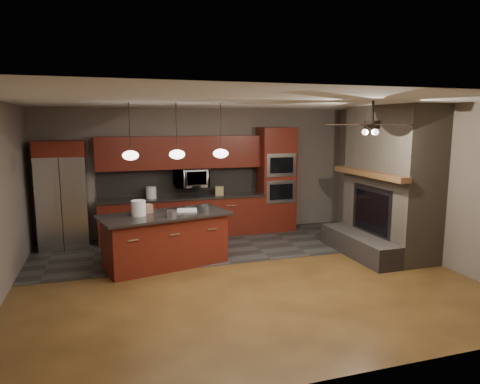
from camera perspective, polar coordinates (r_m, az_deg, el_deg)
name	(u,v)px	position (r m, az deg, el deg)	size (l,w,h in m)	color
ground	(241,276)	(7.14, 0.20, -11.10)	(7.00, 7.00, 0.00)	brown
ceiling	(242,102)	(6.71, 0.21, 11.96)	(7.00, 6.00, 0.02)	white
back_wall	(201,172)	(9.66, -5.23, 2.73)	(7.00, 0.02, 2.80)	#6E6358
right_wall	(423,182)	(8.52, 23.25, 1.18)	(0.02, 6.00, 2.80)	#6E6358
slate_tile_patch	(215,246)	(8.78, -3.41, -7.18)	(7.00, 2.40, 0.01)	#34322F
fireplace_column	(388,186)	(8.55, 19.12, 0.75)	(1.30, 2.10, 2.80)	brown
back_cabinetry	(182,197)	(9.39, -7.68, -0.61)	(3.59, 0.64, 2.20)	#5C1611
oven_tower	(276,179)	(9.90, 4.84, 1.68)	(0.80, 0.63, 2.38)	#5C1611
microwave	(191,178)	(9.37, -6.54, 1.90)	(0.73, 0.41, 0.50)	silver
refrigerator	(63,195)	(9.15, -22.57, -0.38)	(0.92, 0.75, 2.14)	silver
kitchen_island	(166,239)	(7.63, -9.89, -6.23)	(2.35, 1.46, 0.92)	#5C1611
white_bucket	(138,208)	(7.44, -13.38, -2.10)	(0.24, 0.24, 0.26)	white
paint_can	(172,213)	(7.28, -9.05, -2.83)	(0.16, 0.16, 0.11)	#AFB0B5
paint_tray	(187,210)	(7.68, -7.07, -2.43)	(0.35, 0.24, 0.03)	white
cardboard_box	(145,209)	(7.66, -12.52, -2.20)	(0.23, 0.17, 0.15)	#8C6048
counter_bucket	(151,193)	(9.24, -11.77, -0.07)	(0.22, 0.22, 0.25)	silver
counter_box	(219,191)	(9.45, -2.76, 0.17)	(0.18, 0.14, 0.20)	tan
pendant_left	(131,155)	(7.11, -14.39, 4.78)	(0.26, 0.26, 0.92)	black
pendant_center	(177,154)	(7.19, -8.39, 5.01)	(0.26, 0.26, 0.92)	black
pendant_right	(221,153)	(7.35, -2.59, 5.19)	(0.26, 0.26, 0.92)	black
ceiling_fan	(372,124)	(6.77, 17.21, 8.64)	(1.27, 1.33, 0.41)	black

